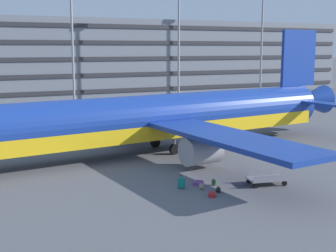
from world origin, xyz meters
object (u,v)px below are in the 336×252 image
object	(u,v)px
airliner	(154,119)
backpack_purple	(214,182)
suitcase_upright	(198,183)
baggage_cart	(267,179)
suitcase_silver	(212,195)
backpack_large	(218,190)
suitcase_orange	(181,183)
backpack_scuffed	(201,186)

from	to	relation	value
airliner	backpack_purple	bearing A→B (deg)	-91.32
suitcase_upright	baggage_cart	size ratio (longest dim) A/B	0.26
suitcase_silver	backpack_purple	distance (m)	2.33
airliner	backpack_large	bearing A→B (deg)	-93.84
suitcase_orange	suitcase_upright	bearing A→B (deg)	11.54
suitcase_orange	backpack_purple	xyz separation A→B (m)	(2.33, -0.31, -0.19)
suitcase_upright	baggage_cart	distance (m)	4.67
suitcase_silver	backpack_scuffed	size ratio (longest dim) A/B	1.56
suitcase_upright	suitcase_orange	distance (m)	1.49
airliner	suitcase_upright	bearing A→B (deg)	-96.29
suitcase_silver	suitcase_orange	size ratio (longest dim) A/B	0.79
suitcase_silver	baggage_cart	distance (m)	4.67
backpack_scuffed	baggage_cart	bearing A→B (deg)	-11.04
suitcase_orange	backpack_purple	bearing A→B (deg)	-7.64
airliner	suitcase_silver	bearing A→B (deg)	-96.80
backpack_scuffed	backpack_large	bearing A→B (deg)	-57.85
backpack_scuffed	backpack_purple	xyz separation A→B (m)	(1.23, 0.47, -0.01)
backpack_large	backpack_purple	bearing A→B (deg)	68.63
backpack_large	backpack_scuffed	world-z (taller)	backpack_scuffed
suitcase_orange	backpack_large	size ratio (longest dim) A/B	2.13
airliner	backpack_scuffed	world-z (taller)	airliner
baggage_cart	suitcase_upright	bearing A→B (deg)	155.08
suitcase_orange	baggage_cart	bearing A→B (deg)	-16.45
airliner	suitcase_orange	world-z (taller)	airliner
suitcase_upright	backpack_scuffed	size ratio (longest dim) A/B	1.80
suitcase_upright	backpack_purple	bearing A→B (deg)	-34.06
backpack_scuffed	suitcase_silver	bearing A→B (deg)	-92.31
suitcase_upright	backpack_scuffed	bearing A→B (deg)	-107.45
suitcase_silver	airliner	bearing A→B (deg)	83.20
airliner	suitcase_silver	distance (m)	13.36
backpack_scuffed	suitcase_upright	bearing A→B (deg)	72.55
suitcase_silver	backpack_purple	xyz separation A→B (m)	(1.29, 1.94, 0.09)
suitcase_silver	backpack_large	world-z (taller)	backpack_large
airliner	suitcase_upright	size ratio (longest dim) A/B	49.85
backpack_large	baggage_cart	world-z (taller)	baggage_cart
suitcase_orange	backpack_large	distance (m)	2.52
backpack_purple	baggage_cart	size ratio (longest dim) A/B	0.14
suitcase_upright	backpack_large	size ratio (longest dim) A/B	1.95
backpack_scuffed	baggage_cart	size ratio (longest dim) A/B	0.15
airliner	suitcase_upright	distance (m)	10.86
backpack_purple	baggage_cart	xyz separation A→B (m)	(3.33, -1.36, 0.22)
suitcase_orange	backpack_scuffed	size ratio (longest dim) A/B	1.96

